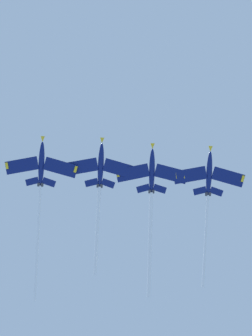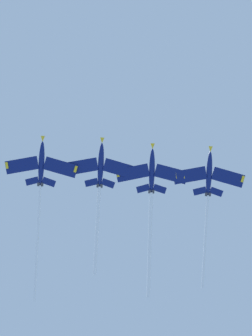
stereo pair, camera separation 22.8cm
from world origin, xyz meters
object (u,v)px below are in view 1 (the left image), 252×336
jet_centre (100,187)px  jet_inner_right (40,187)px  jet_far_left (208,189)px  jet_inner_left (151,201)px

jet_centre → jet_inner_right: (12.35, -10.49, -0.94)m
jet_far_left → jet_centre: bearing=-40.3°
jet_inner_left → jet_inner_right: (25.42, -17.19, 0.26)m
jet_inner_left → jet_inner_right: bearing=-34.1°
jet_inner_left → jet_far_left: bearing=127.7°
jet_inner_left → jet_centre: size_ratio=1.11×
jet_far_left → jet_inner_left: 16.12m
jet_far_left → jet_centre: 30.00m
jet_inner_right → jet_inner_left: bearing=145.9°
jet_inner_left → jet_inner_right: size_ratio=0.93×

